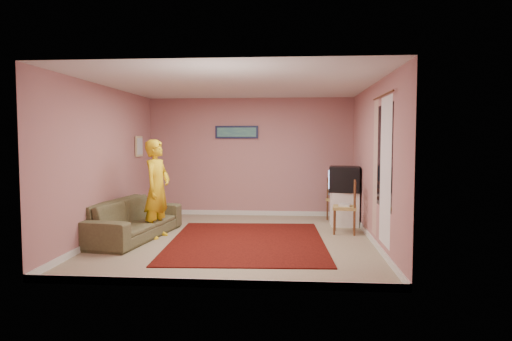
# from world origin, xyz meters

# --- Properties ---
(ground) EXTENTS (5.00, 5.00, 0.00)m
(ground) POSITION_xyz_m (0.00, 0.00, 0.00)
(ground) COLOR tan
(ground) RESTS_ON ground
(wall_back) EXTENTS (4.50, 0.02, 2.60)m
(wall_back) POSITION_xyz_m (0.00, 2.50, 1.30)
(wall_back) COLOR #A46C70
(wall_back) RESTS_ON ground
(wall_front) EXTENTS (4.50, 0.02, 2.60)m
(wall_front) POSITION_xyz_m (0.00, -2.50, 1.30)
(wall_front) COLOR #A46C70
(wall_front) RESTS_ON ground
(wall_left) EXTENTS (0.02, 5.00, 2.60)m
(wall_left) POSITION_xyz_m (-2.25, 0.00, 1.30)
(wall_left) COLOR #A46C70
(wall_left) RESTS_ON ground
(wall_right) EXTENTS (0.02, 5.00, 2.60)m
(wall_right) POSITION_xyz_m (2.25, 0.00, 1.30)
(wall_right) COLOR #A46C70
(wall_right) RESTS_ON ground
(ceiling) EXTENTS (4.50, 5.00, 0.02)m
(ceiling) POSITION_xyz_m (0.00, 0.00, 2.60)
(ceiling) COLOR silver
(ceiling) RESTS_ON wall_back
(baseboard_back) EXTENTS (4.50, 0.02, 0.10)m
(baseboard_back) POSITION_xyz_m (0.00, 2.49, 0.05)
(baseboard_back) COLOR silver
(baseboard_back) RESTS_ON ground
(baseboard_front) EXTENTS (4.50, 0.02, 0.10)m
(baseboard_front) POSITION_xyz_m (0.00, -2.49, 0.05)
(baseboard_front) COLOR silver
(baseboard_front) RESTS_ON ground
(baseboard_left) EXTENTS (0.02, 5.00, 0.10)m
(baseboard_left) POSITION_xyz_m (-2.24, 0.00, 0.05)
(baseboard_left) COLOR silver
(baseboard_left) RESTS_ON ground
(baseboard_right) EXTENTS (0.02, 5.00, 0.10)m
(baseboard_right) POSITION_xyz_m (2.24, 0.00, 0.05)
(baseboard_right) COLOR silver
(baseboard_right) RESTS_ON ground
(window) EXTENTS (0.01, 1.10, 1.50)m
(window) POSITION_xyz_m (2.24, -0.90, 1.45)
(window) COLOR black
(window) RESTS_ON wall_right
(curtain_sheer) EXTENTS (0.01, 0.75, 2.10)m
(curtain_sheer) POSITION_xyz_m (2.23, -1.05, 1.25)
(curtain_sheer) COLOR white
(curtain_sheer) RESTS_ON wall_right
(curtain_floral) EXTENTS (0.01, 0.35, 2.10)m
(curtain_floral) POSITION_xyz_m (2.21, -0.35, 1.25)
(curtain_floral) COLOR beige
(curtain_floral) RESTS_ON wall_right
(curtain_rod) EXTENTS (0.02, 1.40, 0.02)m
(curtain_rod) POSITION_xyz_m (2.20, -0.90, 2.32)
(curtain_rod) COLOR brown
(curtain_rod) RESTS_ON wall_right
(picture_back) EXTENTS (0.95, 0.04, 0.28)m
(picture_back) POSITION_xyz_m (-0.30, 2.47, 1.85)
(picture_back) COLOR #151A3C
(picture_back) RESTS_ON wall_back
(picture_left) EXTENTS (0.04, 0.38, 0.42)m
(picture_left) POSITION_xyz_m (-2.22, 1.60, 1.55)
(picture_left) COLOR beige
(picture_left) RESTS_ON wall_left
(area_rug) EXTENTS (2.66, 3.26, 0.02)m
(area_rug) POSITION_xyz_m (0.19, -0.15, 0.01)
(area_rug) COLOR black
(area_rug) RESTS_ON ground
(tv_cabinet) EXTENTS (0.52, 0.48, 0.67)m
(tv_cabinet) POSITION_xyz_m (1.95, 1.43, 0.33)
(tv_cabinet) COLOR white
(tv_cabinet) RESTS_ON ground
(crt_tv) EXTENTS (0.64, 0.59, 0.50)m
(crt_tv) POSITION_xyz_m (1.94, 1.43, 0.92)
(crt_tv) COLOR black
(crt_tv) RESTS_ON tv_cabinet
(chair_a) EXTENTS (0.50, 0.48, 0.48)m
(chair_a) POSITION_xyz_m (1.88, 1.91, 0.54)
(chair_a) COLOR tan
(chair_a) RESTS_ON ground
(dvd_player) EXTENTS (0.35, 0.27, 0.05)m
(dvd_player) POSITION_xyz_m (1.88, 1.91, 0.48)
(dvd_player) COLOR #AAAAAF
(dvd_player) RESTS_ON chair_a
(blue_throw) EXTENTS (0.38, 0.05, 0.40)m
(blue_throw) POSITION_xyz_m (1.88, 2.10, 0.72)
(blue_throw) COLOR #93C3F0
(blue_throw) RESTS_ON chair_a
(chair_b) EXTENTS (0.46, 0.48, 0.52)m
(chair_b) POSITION_xyz_m (1.87, 0.68, 0.59)
(chair_b) COLOR tan
(chair_b) RESTS_ON ground
(game_console) EXTENTS (0.23, 0.20, 0.04)m
(game_console) POSITION_xyz_m (1.87, 0.68, 0.51)
(game_console) COLOR silver
(game_console) RESTS_ON chair_b
(sofa) EXTENTS (1.20, 2.36, 0.66)m
(sofa) POSITION_xyz_m (-1.80, -0.01, 0.33)
(sofa) COLOR brown
(sofa) RESTS_ON ground
(person) EXTENTS (0.53, 0.69, 1.69)m
(person) POSITION_xyz_m (-1.40, 0.10, 0.85)
(person) COLOR yellow
(person) RESTS_ON ground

